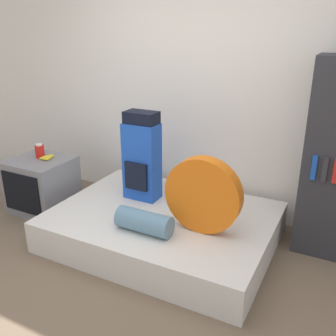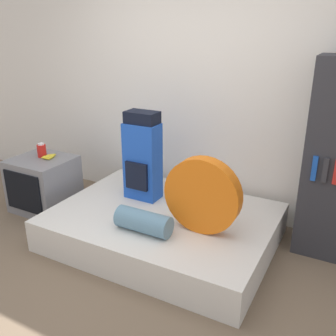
{
  "view_description": "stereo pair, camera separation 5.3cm",
  "coord_description": "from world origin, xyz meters",
  "px_view_note": "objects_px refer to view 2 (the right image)",
  "views": [
    {
      "loc": [
        1.52,
        -1.84,
        1.92
      ],
      "look_at": [
        0.11,
        0.89,
        0.75
      ],
      "focal_mm": 40.0,
      "sensor_mm": 36.0,
      "label": 1
    },
    {
      "loc": [
        1.56,
        -1.82,
        1.92
      ],
      "look_at": [
        0.11,
        0.89,
        0.75
      ],
      "focal_mm": 40.0,
      "sensor_mm": 36.0,
      "label": 2
    }
  ],
  "objects_px": {
    "sleeping_roll": "(144,222)",
    "canister": "(42,150)",
    "backpack": "(142,157)",
    "television": "(44,184)",
    "tent_bag": "(203,195)"
  },
  "relations": [
    {
      "from": "backpack",
      "to": "sleeping_roll",
      "type": "height_order",
      "value": "backpack"
    },
    {
      "from": "tent_bag",
      "to": "canister",
      "type": "xyz_separation_m",
      "value": [
        -1.96,
        0.16,
        0.03
      ]
    },
    {
      "from": "sleeping_roll",
      "to": "canister",
      "type": "distance_m",
      "value": 1.62
    },
    {
      "from": "sleeping_roll",
      "to": "television",
      "type": "bearing_deg",
      "value": 166.88
    },
    {
      "from": "backpack",
      "to": "tent_bag",
      "type": "relative_size",
      "value": 1.34
    },
    {
      "from": "tent_bag",
      "to": "sleeping_roll",
      "type": "xyz_separation_m",
      "value": [
        -0.42,
        -0.25,
        -0.23
      ]
    },
    {
      "from": "backpack",
      "to": "sleeping_roll",
      "type": "xyz_separation_m",
      "value": [
        0.36,
        -0.58,
        -0.33
      ]
    },
    {
      "from": "backpack",
      "to": "sleeping_roll",
      "type": "distance_m",
      "value": 0.76
    },
    {
      "from": "television",
      "to": "tent_bag",
      "type": "bearing_deg",
      "value": -3.0
    },
    {
      "from": "television",
      "to": "canister",
      "type": "bearing_deg",
      "value": 119.87
    },
    {
      "from": "tent_bag",
      "to": "television",
      "type": "xyz_separation_m",
      "value": [
        -1.93,
        0.1,
        -0.33
      ]
    },
    {
      "from": "sleeping_roll",
      "to": "canister",
      "type": "height_order",
      "value": "canister"
    },
    {
      "from": "backpack",
      "to": "canister",
      "type": "relative_size",
      "value": 5.78
    },
    {
      "from": "tent_bag",
      "to": "canister",
      "type": "height_order",
      "value": "tent_bag"
    },
    {
      "from": "sleeping_roll",
      "to": "canister",
      "type": "bearing_deg",
      "value": 165.07
    }
  ]
}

